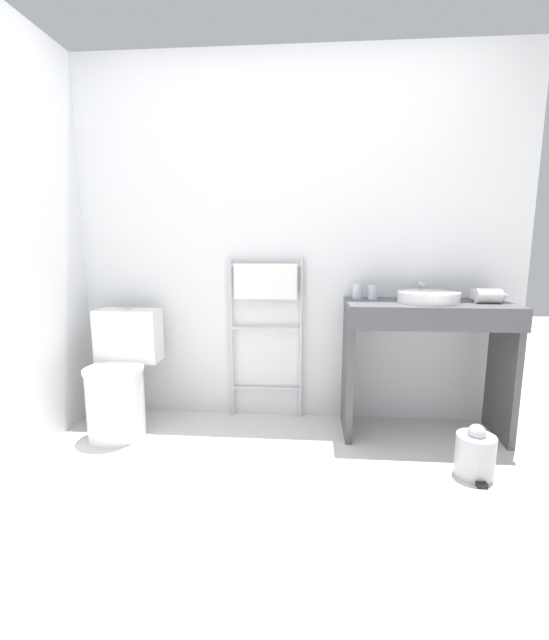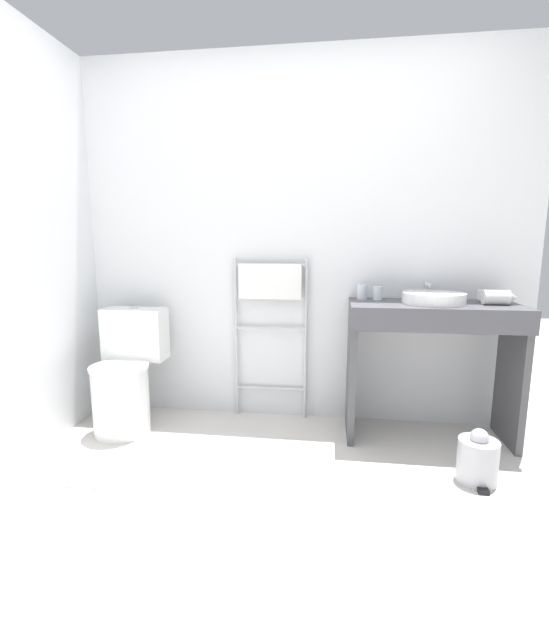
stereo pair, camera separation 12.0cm
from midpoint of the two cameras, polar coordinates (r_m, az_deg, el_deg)
name	(u,v)px [view 2 (the right image)]	position (r m, az deg, el deg)	size (l,w,h in m)	color
ground_plane	(257,566)	(1.86, -0.21, -30.05)	(12.00, 12.00, 0.00)	silver
wall_back	(295,243)	(2.95, 3.92, 10.23)	(3.09, 0.12, 2.42)	silver
wall_side	(9,242)	(2.73, -30.85, 8.87)	(0.12, 2.18, 2.42)	silver
toilet	(126,376)	(2.96, -18.09, -7.17)	(0.41, 0.53, 0.79)	white
towel_radiator	(270,301)	(2.88, 0.61, 2.61)	(0.51, 0.06, 1.11)	silver
vanity_counter	(432,348)	(2.78, 21.38, -3.45)	(0.99, 0.47, 0.85)	#4C4C51
sink_basin	(434,298)	(2.74, 21.64, 2.77)	(0.36, 0.36, 0.07)	white
faucet	(427,288)	(2.92, 20.79, 3.99)	(0.02, 0.10, 0.11)	silver
cup_near_wall	(362,292)	(2.83, 12.81, 3.70)	(0.06, 0.06, 0.09)	silver
cup_near_edge	(378,293)	(2.81, 14.82, 3.48)	(0.06, 0.06, 0.09)	silver
hair_dryer	(496,297)	(2.85, 28.56, 2.69)	(0.19, 0.19, 0.09)	white
trash_bin	(478,459)	(2.54, 26.74, -16.26)	(0.20, 0.23, 0.29)	#B7B7BC
bath_mat	(85,468)	(2.63, -22.67, -17.81)	(0.56, 0.36, 0.01)	silver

